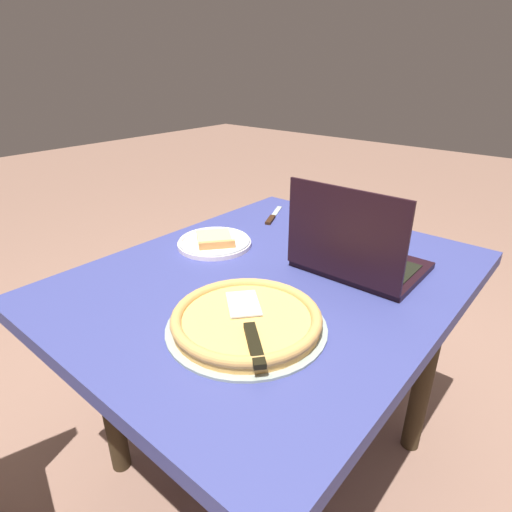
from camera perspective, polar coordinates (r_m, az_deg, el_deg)
ground_plane at (r=1.61m, az=1.84°, el=-25.35°), size 12.00×12.00×0.00m
dining_table at (r=1.20m, az=2.25°, el=-6.13°), size 1.13×0.90×0.71m
laptop at (r=1.17m, az=13.45°, el=0.18°), size 0.26×0.33×0.26m
pizza_plate at (r=1.33m, az=-5.68°, el=1.93°), size 0.23×0.23×0.04m
pizza_tray at (r=0.92m, az=-1.30°, el=-8.69°), size 0.35×0.35×0.04m
table_knife at (r=1.57m, az=2.29°, el=5.38°), size 0.19×0.10×0.01m
drink_cup at (r=1.52m, az=10.08°, el=6.20°), size 0.08×0.08×0.10m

